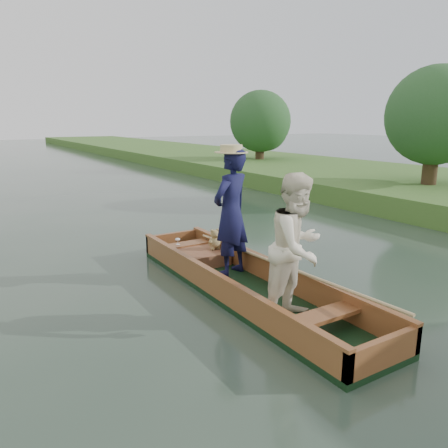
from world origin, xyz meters
TOP-DOWN VIEW (x-y plane):
  - ground at (0.00, 0.00)m, footprint 120.00×120.00m
  - trees_far at (-1.68, 8.06)m, footprint 22.77×12.95m
  - punt at (0.05, -0.16)m, footprint 1.17×5.00m

SIDE VIEW (x-z plane):
  - ground at x=0.00m, z-range 0.00..0.00m
  - punt at x=0.05m, z-range -0.32..1.81m
  - trees_far at x=-1.68m, z-range 0.23..4.71m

